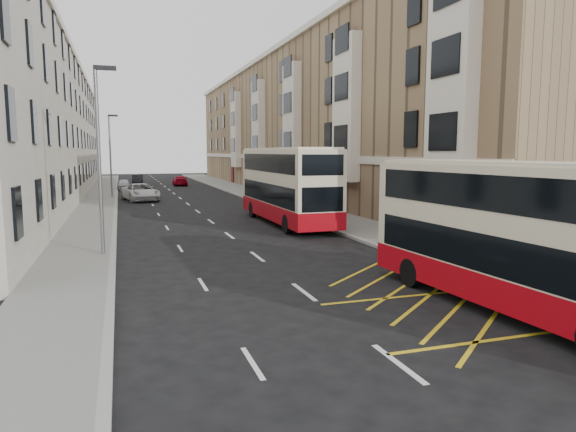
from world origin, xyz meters
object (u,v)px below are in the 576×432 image
object	(u,v)px
litter_bin	(560,285)
street_lamp_far	(111,151)
double_decker_front	(518,237)
car_red	(180,181)
car_dark	(138,180)
white_van	(140,192)
double_decker_rear	(287,185)
pedestrian_far	(444,232)
street_lamp_near	(100,150)
car_silver	(124,184)

from	to	relation	value
litter_bin	street_lamp_far	bearing A→B (deg)	107.29
double_decker_front	car_red	size ratio (longest dim) A/B	2.40
car_dark	white_van	bearing A→B (deg)	-88.45
double_decker_front	white_van	xyz separation A→B (m)	(-8.81, 38.30, -1.38)
double_decker_rear	street_lamp_far	bearing A→B (deg)	115.23
pedestrian_far	car_dark	size ratio (longest dim) A/B	0.43
pedestrian_far	litter_bin	bearing A→B (deg)	84.19
street_lamp_far	double_decker_rear	world-z (taller)	street_lamp_far
double_decker_front	street_lamp_near	bearing A→B (deg)	130.22
double_decker_rear	pedestrian_far	distance (m)	12.28
street_lamp_far	double_decker_front	size ratio (longest dim) A/B	0.73
double_decker_front	pedestrian_far	world-z (taller)	double_decker_front
pedestrian_far	street_lamp_near	bearing A→B (deg)	-12.55
litter_bin	car_dark	size ratio (longest dim) A/B	0.23
street_lamp_near	street_lamp_far	xyz separation A→B (m)	(0.00, 30.00, 0.00)
street_lamp_far	car_silver	distance (m)	12.16
double_decker_rear	car_dark	distance (m)	44.84
street_lamp_near	double_decker_front	world-z (taller)	street_lamp_near
litter_bin	white_van	xyz separation A→B (m)	(-10.48, 38.27, 0.16)
double_decker_front	car_red	bearing A→B (deg)	89.20
litter_bin	white_van	distance (m)	39.67
pedestrian_far	car_silver	bearing A→B (deg)	-70.08
white_van	street_lamp_near	bearing A→B (deg)	-106.88
litter_bin	car_silver	world-z (taller)	car_silver
litter_bin	car_dark	world-z (taller)	car_dark
car_dark	street_lamp_far	bearing A→B (deg)	-95.33
street_lamp_near	pedestrian_far	distance (m)	15.34
litter_bin	car_dark	distance (m)	64.19
white_van	car_silver	bearing A→B (deg)	83.88
street_lamp_far	car_silver	size ratio (longest dim) A/B	2.09
litter_bin	car_red	world-z (taller)	car_red
street_lamp_near	litter_bin	world-z (taller)	street_lamp_near
pedestrian_far	car_silver	size ratio (longest dim) A/B	0.46
white_van	car_dark	bearing A→B (deg)	77.27
double_decker_rear	car_red	xyz separation A→B (m)	(-2.28, 39.89, -1.79)
pedestrian_far	car_red	distance (m)	51.89
white_van	car_red	size ratio (longest dim) A/B	1.27
double_decker_front	car_red	world-z (taller)	double_decker_front
double_decker_rear	litter_bin	xyz separation A→B (m)	(2.24, -19.28, -1.81)
white_van	pedestrian_far	bearing A→B (deg)	-80.40
white_van	car_silver	size ratio (longest dim) A/B	1.51
white_van	car_silver	world-z (taller)	white_van
pedestrian_far	car_dark	distance (m)	56.93
pedestrian_far	white_van	bearing A→B (deg)	-65.16
double_decker_front	car_silver	distance (m)	54.26
car_red	double_decker_front	bearing A→B (deg)	95.34
street_lamp_far	double_decker_rear	distance (m)	25.07
car_dark	car_red	world-z (taller)	car_dark
double_decker_front	car_dark	world-z (taller)	double_decker_front
double_decker_rear	car_silver	distance (m)	35.35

